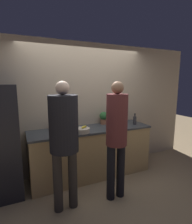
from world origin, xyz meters
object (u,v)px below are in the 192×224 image
(person_left, at_px, (64,133))
(potted_plant, at_px, (104,117))
(bottle_dark, at_px, (135,120))
(cup_red, at_px, (52,127))
(bottle_clear, at_px, (114,124))
(fruit_bowl, at_px, (82,130))
(person_center, at_px, (117,132))
(utensil_crock, at_px, (73,124))

(person_left, distance_m, potted_plant, 1.42)
(bottle_dark, xyz_separation_m, cup_red, (-1.65, 0.32, -0.04))
(bottle_clear, bearing_deg, potted_plant, 91.14)
(cup_red, bearing_deg, fruit_bowl, -44.59)
(person_center, xyz_separation_m, fruit_bowl, (-0.34, 0.60, -0.09))
(bottle_clear, bearing_deg, utensil_crock, 146.16)
(potted_plant, bearing_deg, fruit_bowl, -146.72)
(fruit_bowl, bearing_deg, bottle_clear, 0.40)
(bottle_dark, relative_size, cup_red, 2.30)
(person_left, xyz_separation_m, bottle_dark, (1.66, 0.64, -0.09))
(utensil_crock, bearing_deg, person_center, -70.54)
(fruit_bowl, relative_size, cup_red, 2.67)
(person_center, height_order, cup_red, person_center)
(bottle_dark, bearing_deg, person_center, -140.60)
(utensil_crock, xyz_separation_m, bottle_clear, (0.67, -0.45, 0.02))
(potted_plant, bearing_deg, person_center, -106.03)
(person_left, distance_m, bottle_dark, 1.78)
(person_center, relative_size, utensil_crock, 6.56)
(cup_red, xyz_separation_m, potted_plant, (1.07, -0.03, 0.09))
(person_center, height_order, bottle_dark, person_center)
(fruit_bowl, height_order, cup_red, fruit_bowl)
(person_center, distance_m, potted_plant, 1.05)
(person_left, height_order, bottle_clear, person_left)
(bottle_clear, xyz_separation_m, cup_red, (-1.08, 0.43, -0.03))
(bottle_dark, relative_size, bottle_clear, 1.09)
(utensil_crock, distance_m, bottle_dark, 1.28)
(fruit_bowl, bearing_deg, person_center, -60.57)
(person_left, relative_size, bottle_dark, 8.02)
(fruit_bowl, distance_m, utensil_crock, 0.45)
(person_left, xyz_separation_m, cup_red, (0.01, 0.96, -0.13))
(person_center, xyz_separation_m, potted_plant, (0.29, 1.01, 0.01))
(bottle_dark, bearing_deg, cup_red, 168.98)
(person_center, relative_size, bottle_clear, 8.69)
(utensil_crock, relative_size, bottle_clear, 1.32)
(person_center, relative_size, potted_plant, 7.05)
(person_left, bearing_deg, potted_plant, 40.76)
(fruit_bowl, xyz_separation_m, bottle_clear, (0.63, 0.00, 0.04))
(person_center, bearing_deg, person_left, 174.42)
(person_left, bearing_deg, utensil_crock, 66.67)
(person_left, xyz_separation_m, potted_plant, (1.08, 0.93, -0.04))
(person_left, bearing_deg, bottle_dark, 20.99)
(fruit_bowl, distance_m, bottle_clear, 0.63)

